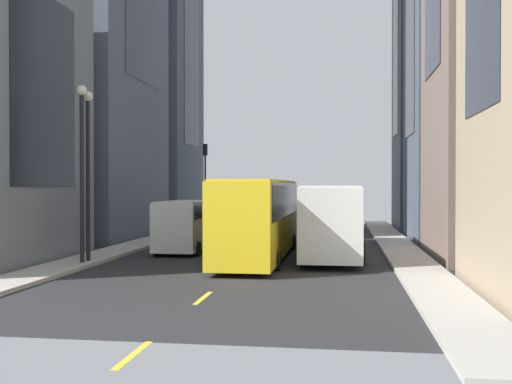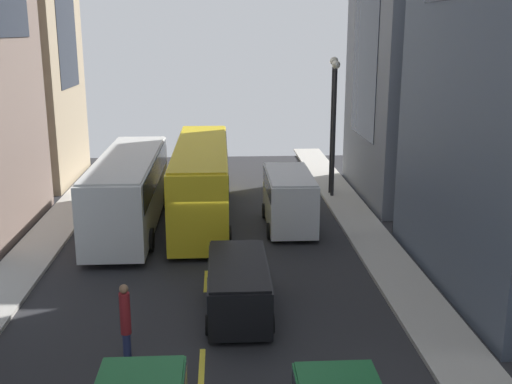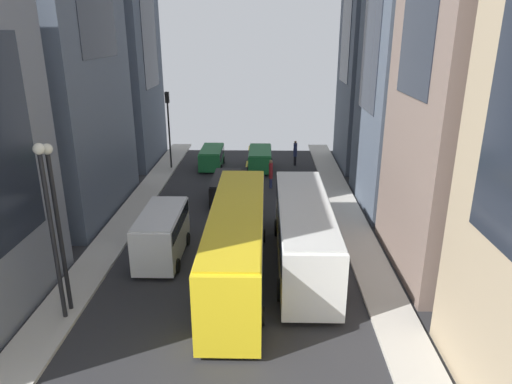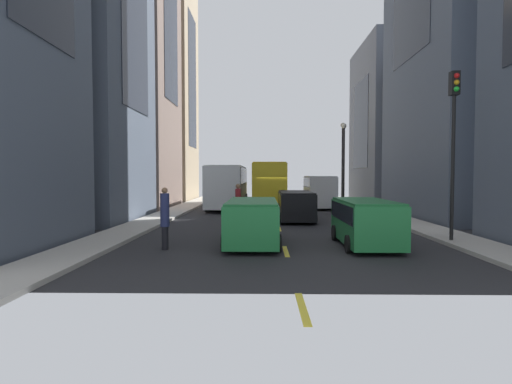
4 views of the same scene
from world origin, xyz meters
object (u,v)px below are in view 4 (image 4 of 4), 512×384
car_green_1 (365,219)px  traffic_light_near_corner (454,125)px  streetcar_yellow (269,181)px  city_bus_white (228,183)px  pedestrian_walking_far (165,216)px  car_green_0 (252,218)px  pedestrian_crossing_near (238,204)px  car_black_2 (296,204)px  delivery_van_white (320,189)px

car_green_1 → traffic_light_near_corner: (3.47, 0.57, 3.58)m
streetcar_yellow → city_bus_white: bearing=-157.3°
car_green_1 → pedestrian_walking_far: bearing=-173.7°
car_green_0 → traffic_light_near_corner: traffic_light_near_corner is taller
pedestrian_crossing_near → traffic_light_near_corner: (8.59, -4.95, 3.39)m
city_bus_white → car_green_1: size_ratio=2.55×
car_green_1 → car_black_2: 8.47m
car_black_2 → traffic_light_near_corner: traffic_light_near_corner is taller
delivery_van_white → pedestrian_walking_far: bearing=-114.1°
car_green_0 → pedestrian_walking_far: size_ratio=2.13×
city_bus_white → streetcar_yellow: streetcar_yellow is taller
pedestrian_crossing_near → car_green_1: bearing=-69.3°
car_green_1 → car_black_2: bearing=103.2°
city_bus_white → delivery_van_white: (7.33, -0.52, -0.50)m
car_green_0 → delivery_van_white: bearing=73.8°
streetcar_yellow → pedestrian_crossing_near: (-1.73, -13.47, -0.92)m
car_green_0 → traffic_light_near_corner: size_ratio=0.73×
delivery_van_white → car_black_2: (-2.60, -8.86, -0.50)m
streetcar_yellow → traffic_light_near_corner: size_ratio=1.94×
car_black_2 → pedestrian_walking_far: bearing=-120.8°
car_black_2 → pedestrian_walking_far: pedestrian_walking_far is taller
car_green_0 → car_green_1: size_ratio=1.09×
streetcar_yellow → delivery_van_white: 4.51m
pedestrian_walking_far → pedestrian_crossing_near: bearing=83.5°
streetcar_yellow → pedestrian_crossing_near: streetcar_yellow is taller
city_bus_white → streetcar_yellow: 3.56m
delivery_van_white → traffic_light_near_corner: bearing=-80.4°
delivery_van_white → car_black_2: bearing=-106.4°
pedestrian_walking_far → city_bus_white: bearing=100.7°
delivery_van_white → car_black_2: 9.25m
car_green_0 → car_black_2: bearing=73.9°
car_black_2 → pedestrian_crossing_near: pedestrian_crossing_near is taller
city_bus_white → car_black_2: bearing=-63.2°
delivery_van_white → car_black_2: size_ratio=1.08×
streetcar_yellow → traffic_light_near_corner: bearing=-69.6°
pedestrian_walking_far → traffic_light_near_corner: (10.80, 1.39, 3.41)m
pedestrian_crossing_near → delivery_van_white: bearing=41.4°
car_green_1 → pedestrian_walking_far: size_ratio=1.96×
pedestrian_walking_far → pedestrian_crossing_near: (2.22, 6.34, 0.01)m
streetcar_yellow → traffic_light_near_corner: 19.82m
car_black_2 → pedestrian_crossing_near: (-3.18, -2.72, 0.20)m
streetcar_yellow → pedestrian_crossing_near: 13.62m
car_green_0 → streetcar_yellow: bearing=87.4°
delivery_van_white → car_green_1: delivery_van_white is taller
car_green_1 → car_black_2: (-1.94, 8.25, -0.01)m
car_green_1 → car_green_0: bearing=176.1°
city_bus_white → delivery_van_white: bearing=-4.0°
city_bus_white → traffic_light_near_corner: 20.01m
car_green_0 → car_green_1: (4.24, -0.29, 0.01)m
car_green_1 → city_bus_white: bearing=110.7°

